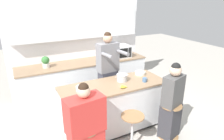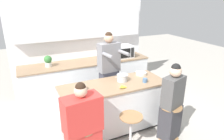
# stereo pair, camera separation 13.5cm
# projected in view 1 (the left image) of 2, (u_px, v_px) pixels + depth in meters

# --- Properties ---
(ground_plane) EXTENTS (16.00, 16.00, 0.00)m
(ground_plane) POSITION_uv_depth(u_px,v_px,m) (114.00, 128.00, 3.92)
(ground_plane) COLOR #B2ADA3
(wall_back) EXTENTS (3.43, 0.22, 2.70)m
(wall_back) POSITION_uv_depth(u_px,v_px,m) (79.00, 34.00, 4.95)
(wall_back) COLOR white
(wall_back) RESTS_ON ground_plane
(back_counter) EXTENTS (3.18, 0.70, 0.92)m
(back_counter) POSITION_uv_depth(u_px,v_px,m) (85.00, 79.00, 5.05)
(back_counter) COLOR silver
(back_counter) RESTS_ON ground_plane
(kitchen_island) EXTENTS (1.95, 0.74, 0.94)m
(kitchen_island) POSITION_uv_depth(u_px,v_px,m) (114.00, 107.00, 3.75)
(kitchen_island) COLOR black
(kitchen_island) RESTS_ON ground_plane
(bar_stool_center) EXTENTS (0.38, 0.38, 0.65)m
(bar_stool_center) POSITION_uv_depth(u_px,v_px,m) (132.00, 131.00, 3.26)
(bar_stool_center) COLOR #997047
(bar_stool_center) RESTS_ON ground_plane
(bar_stool_rightmost) EXTENTS (0.38, 0.38, 0.65)m
(bar_stool_rightmost) POSITION_uv_depth(u_px,v_px,m) (170.00, 119.00, 3.57)
(bar_stool_rightmost) COLOR #997047
(bar_stool_rightmost) RESTS_ON ground_plane
(person_cooking) EXTENTS (0.50, 0.59, 1.78)m
(person_cooking) POSITION_uv_depth(u_px,v_px,m) (108.00, 75.00, 4.20)
(person_cooking) COLOR #383842
(person_cooking) RESTS_ON ground_plane
(person_wrapped_blanket) EXTENTS (0.56, 0.35, 1.38)m
(person_wrapped_blanket) POSITION_uv_depth(u_px,v_px,m) (86.00, 131.00, 2.80)
(person_wrapped_blanket) COLOR red
(person_wrapped_blanket) RESTS_ON ground_plane
(person_seated_near) EXTENTS (0.44, 0.36, 1.42)m
(person_seated_near) POSITION_uv_depth(u_px,v_px,m) (172.00, 104.00, 3.48)
(person_seated_near) COLOR #333338
(person_seated_near) RESTS_ON ground_plane
(cooking_pot) EXTENTS (0.30, 0.21, 0.13)m
(cooking_pot) POSITION_uv_depth(u_px,v_px,m) (122.00, 78.00, 3.72)
(cooking_pot) COLOR #B7BABC
(cooking_pot) RESTS_ON kitchen_island
(fruit_bowl) EXTENTS (0.22, 0.22, 0.06)m
(fruit_bowl) POSITION_uv_depth(u_px,v_px,m) (140.00, 73.00, 4.05)
(fruit_bowl) COLOR silver
(fruit_bowl) RESTS_ON kitchen_island
(mixing_bowl_steel) EXTENTS (0.18, 0.18, 0.08)m
(mixing_bowl_steel) POSITION_uv_depth(u_px,v_px,m) (81.00, 89.00, 3.33)
(mixing_bowl_steel) COLOR #B7BABC
(mixing_bowl_steel) RESTS_ON kitchen_island
(coffee_cup_near) EXTENTS (0.11, 0.08, 0.08)m
(coffee_cup_near) POSITION_uv_depth(u_px,v_px,m) (145.00, 80.00, 3.69)
(coffee_cup_near) COLOR #4C7099
(coffee_cup_near) RESTS_ON kitchen_island
(banana_bunch) EXTENTS (0.16, 0.11, 0.05)m
(banana_bunch) POSITION_uv_depth(u_px,v_px,m) (123.00, 87.00, 3.43)
(banana_bunch) COLOR yellow
(banana_bunch) RESTS_ON kitchen_island
(microwave) EXTENTS (0.48, 0.41, 0.31)m
(microwave) POSITION_uv_depth(u_px,v_px,m) (120.00, 51.00, 5.22)
(microwave) COLOR white
(microwave) RESTS_ON back_counter
(potted_plant) EXTENTS (0.17, 0.17, 0.26)m
(potted_plant) POSITION_uv_depth(u_px,v_px,m) (46.00, 62.00, 4.45)
(potted_plant) COLOR beige
(potted_plant) RESTS_ON back_counter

